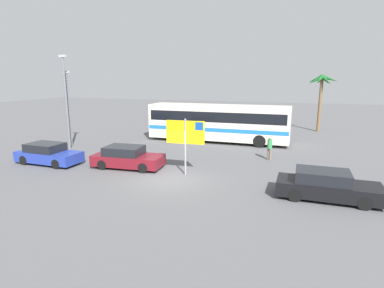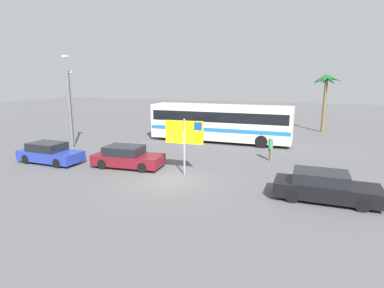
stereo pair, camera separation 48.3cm
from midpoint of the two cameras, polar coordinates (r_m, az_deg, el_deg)
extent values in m
plane|color=#565659|center=(17.05, -5.03, -6.45)|extent=(120.00, 120.00, 0.00)
cube|color=silver|center=(26.76, 4.30, 4.07)|extent=(11.96, 2.60, 2.90)
cube|color=black|center=(26.69, 4.32, 5.24)|extent=(11.48, 2.63, 0.84)
cube|color=#1E70B7|center=(26.83, 4.28, 3.00)|extent=(11.84, 2.63, 0.32)
cylinder|color=black|center=(27.42, 12.40, 1.42)|extent=(1.00, 0.28, 1.00)
cylinder|color=black|center=(25.13, 11.77, 0.51)|extent=(1.00, 0.28, 1.00)
cylinder|color=black|center=(29.17, -2.21, 2.31)|extent=(1.00, 0.28, 1.00)
cylinder|color=black|center=(27.03, -4.00, 1.52)|extent=(1.00, 0.28, 1.00)
cylinder|color=gray|center=(17.37, -2.04, -0.59)|extent=(0.11, 0.11, 3.20)
cube|color=yellow|center=(17.21, -2.06, 2.18)|extent=(2.20, 0.20, 1.30)
cube|color=#1447A8|center=(16.93, 0.53, 3.30)|extent=(0.44, 0.10, 0.44)
cube|color=black|center=(15.28, 22.88, -7.65)|extent=(4.47, 1.77, 0.64)
cube|color=black|center=(15.09, 22.05, -5.50)|extent=(2.33, 1.61, 0.52)
cylinder|color=black|center=(16.24, 27.58, -7.63)|extent=(0.60, 0.17, 0.60)
cylinder|color=black|center=(14.77, 28.39, -9.60)|extent=(0.60, 0.17, 0.60)
cylinder|color=black|center=(16.05, 17.74, -7.04)|extent=(0.60, 0.17, 0.60)
cylinder|color=black|center=(14.56, 17.51, -8.98)|extent=(0.60, 0.17, 0.60)
cube|color=#23389E|center=(21.98, -25.39, -2.07)|extent=(4.23, 1.82, 0.64)
cube|color=black|center=(22.04, -25.98, -0.54)|extent=(2.21, 1.63, 0.52)
cylinder|color=black|center=(21.69, -21.46, -2.42)|extent=(0.60, 0.17, 0.60)
cylinder|color=black|center=(20.59, -24.36, -3.39)|extent=(0.60, 0.17, 0.60)
cylinder|color=black|center=(23.47, -26.21, -1.78)|extent=(0.60, 0.17, 0.60)
cylinder|color=black|center=(22.46, -29.10, -2.64)|extent=(0.60, 0.17, 0.60)
cube|color=maroon|center=(19.46, -12.35, -2.87)|extent=(4.38, 2.12, 0.64)
cube|color=black|center=(19.43, -13.09, -1.16)|extent=(2.33, 1.82, 0.52)
cylinder|color=black|center=(19.69, -7.81, -3.08)|extent=(0.61, 0.21, 0.60)
cylinder|color=black|center=(18.23, -9.78, -4.37)|extent=(0.61, 0.21, 0.60)
cylinder|color=black|center=(20.82, -14.54, -2.54)|extent=(0.61, 0.21, 0.60)
cylinder|color=black|center=(19.44, -16.90, -3.70)|extent=(0.61, 0.21, 0.60)
cylinder|color=#706656|center=(21.40, 13.22, -1.82)|extent=(0.13, 0.13, 0.79)
cylinder|color=#706656|center=(21.30, 13.60, -1.91)|extent=(0.13, 0.13, 0.79)
cylinder|color=#338E4C|center=(21.20, 13.50, -0.01)|extent=(0.32, 0.32, 0.62)
sphere|color=tan|center=(21.12, 13.55, 1.10)|extent=(0.21, 0.21, 0.21)
cylinder|color=slate|center=(25.46, -22.62, 6.70)|extent=(0.14, 0.14, 6.89)
cube|color=#B2B2B7|center=(25.45, -23.27, 14.66)|extent=(0.56, 0.20, 0.16)
cylinder|color=slate|center=(26.60, -22.18, 5.72)|extent=(0.14, 0.14, 5.79)
cube|color=#B2B2B7|center=(26.50, -22.70, 12.17)|extent=(0.56, 0.20, 0.16)
cylinder|color=brown|center=(34.41, 22.10, 6.59)|extent=(0.32, 0.32, 5.38)
cone|color=#195623|center=(34.24, 23.66, 10.92)|extent=(1.61, 0.66, 0.87)
cone|color=#195623|center=(34.86, 23.01, 10.75)|extent=(1.24, 1.50, 1.11)
cone|color=#195623|center=(34.94, 22.12, 10.84)|extent=(0.78, 1.59, 1.09)
cone|color=#195623|center=(34.58, 21.37, 10.99)|extent=(1.59, 1.08, 0.99)
cone|color=#195623|center=(34.03, 21.41, 10.87)|extent=(1.58, 0.98, 1.11)
cone|color=#195623|center=(33.66, 22.02, 10.92)|extent=(1.02, 1.60, 1.01)
cone|color=#195623|center=(33.80, 23.13, 10.72)|extent=(1.25, 1.49, 1.12)
camera|label=1|loc=(0.24, -90.70, -0.15)|focal=28.98mm
camera|label=2|loc=(0.24, 89.30, 0.15)|focal=28.98mm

